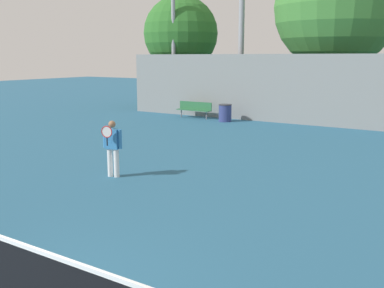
{
  "coord_description": "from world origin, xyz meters",
  "views": [
    {
      "loc": [
        4.64,
        -2.98,
        3.15
      ],
      "look_at": [
        -1.73,
        6.86,
        0.88
      ],
      "focal_mm": 42.0,
      "sensor_mm": 36.0,
      "label": 1
    }
  ],
  "objects_px": {
    "tennis_net": "(4,277)",
    "tennis_player": "(113,146)",
    "bench_courtside_near": "(195,108)",
    "tree_green_tall": "(336,7)",
    "tree_green_broad": "(181,34)",
    "light_pole_center_back": "(173,11)",
    "light_pole_far_right": "(242,6)",
    "trash_bin": "(225,113)"
  },
  "relations": [
    {
      "from": "tennis_player",
      "to": "light_pole_far_right",
      "type": "relative_size",
      "value": 0.15
    },
    {
      "from": "tennis_player",
      "to": "tree_green_broad",
      "type": "bearing_deg",
      "value": 104.29
    },
    {
      "from": "trash_bin",
      "to": "tree_green_broad",
      "type": "bearing_deg",
      "value": 145.68
    },
    {
      "from": "trash_bin",
      "to": "light_pole_center_back",
      "type": "bearing_deg",
      "value": 160.14
    },
    {
      "from": "bench_courtside_near",
      "to": "tennis_net",
      "type": "bearing_deg",
      "value": -64.55
    },
    {
      "from": "bench_courtside_near",
      "to": "trash_bin",
      "type": "relative_size",
      "value": 2.29
    },
    {
      "from": "bench_courtside_near",
      "to": "light_pole_center_back",
      "type": "distance_m",
      "value": 5.7
    },
    {
      "from": "tennis_player",
      "to": "light_pole_far_right",
      "type": "bearing_deg",
      "value": 88.38
    },
    {
      "from": "bench_courtside_near",
      "to": "light_pole_center_back",
      "type": "xyz_separation_m",
      "value": [
        -2.22,
        1.27,
        5.1
      ]
    },
    {
      "from": "bench_courtside_near",
      "to": "tennis_player",
      "type": "bearing_deg",
      "value": -67.84
    },
    {
      "from": "tennis_net",
      "to": "light_pole_far_right",
      "type": "distance_m",
      "value": 20.01
    },
    {
      "from": "bench_courtside_near",
      "to": "tree_green_broad",
      "type": "bearing_deg",
      "value": 133.7
    },
    {
      "from": "light_pole_far_right",
      "to": "light_pole_center_back",
      "type": "relative_size",
      "value": 1.12
    },
    {
      "from": "bench_courtside_near",
      "to": "tree_green_tall",
      "type": "distance_m",
      "value": 8.86
    },
    {
      "from": "trash_bin",
      "to": "tree_green_broad",
      "type": "relative_size",
      "value": 0.13
    },
    {
      "from": "light_pole_center_back",
      "to": "tennis_player",
      "type": "bearing_deg",
      "value": -61.42
    },
    {
      "from": "tree_green_broad",
      "to": "tree_green_tall",
      "type": "bearing_deg",
      "value": 6.79
    },
    {
      "from": "tree_green_tall",
      "to": "tree_green_broad",
      "type": "xyz_separation_m",
      "value": [
        -8.89,
        -1.06,
        -1.12
      ]
    },
    {
      "from": "light_pole_far_right",
      "to": "light_pole_center_back",
      "type": "distance_m",
      "value": 4.06
    },
    {
      "from": "tree_green_broad",
      "to": "light_pole_center_back",
      "type": "bearing_deg",
      "value": -67.21
    },
    {
      "from": "tennis_player",
      "to": "trash_bin",
      "type": "height_order",
      "value": "tennis_player"
    },
    {
      "from": "bench_courtside_near",
      "to": "tree_green_tall",
      "type": "relative_size",
      "value": 0.22
    },
    {
      "from": "light_pole_center_back",
      "to": "tree_green_broad",
      "type": "distance_m",
      "value": 2.31
    },
    {
      "from": "light_pole_far_right",
      "to": "tree_green_tall",
      "type": "distance_m",
      "value": 4.82
    },
    {
      "from": "tennis_player",
      "to": "bench_courtside_near",
      "type": "distance_m",
      "value": 11.99
    },
    {
      "from": "bench_courtside_near",
      "to": "tree_green_broad",
      "type": "relative_size",
      "value": 0.29
    },
    {
      "from": "bench_courtside_near",
      "to": "tree_green_tall",
      "type": "bearing_deg",
      "value": 35.57
    },
    {
      "from": "bench_courtside_near",
      "to": "tree_green_tall",
      "type": "xyz_separation_m",
      "value": [
        5.88,
        4.21,
        5.13
      ]
    },
    {
      "from": "light_pole_center_back",
      "to": "trash_bin",
      "type": "bearing_deg",
      "value": -19.86
    },
    {
      "from": "light_pole_center_back",
      "to": "tree_green_broad",
      "type": "relative_size",
      "value": 1.35
    },
    {
      "from": "tennis_net",
      "to": "tennis_player",
      "type": "height_order",
      "value": "tennis_player"
    },
    {
      "from": "tennis_net",
      "to": "bench_courtside_near",
      "type": "distance_m",
      "value": 18.54
    },
    {
      "from": "tennis_net",
      "to": "trash_bin",
      "type": "xyz_separation_m",
      "value": [
        -6.02,
        16.5,
        -0.11
      ]
    },
    {
      "from": "bench_courtside_near",
      "to": "light_pole_center_back",
      "type": "relative_size",
      "value": 0.21
    },
    {
      "from": "bench_courtside_near",
      "to": "tree_green_broad",
      "type": "distance_m",
      "value": 5.92
    },
    {
      "from": "light_pole_far_right",
      "to": "light_pole_center_back",
      "type": "xyz_separation_m",
      "value": [
        -4.05,
        -0.33,
        -0.08
      ]
    },
    {
      "from": "trash_bin",
      "to": "tree_green_tall",
      "type": "relative_size",
      "value": 0.1
    },
    {
      "from": "tennis_player",
      "to": "light_pole_center_back",
      "type": "bearing_deg",
      "value": 105.02
    },
    {
      "from": "tennis_player",
      "to": "bench_courtside_near",
      "type": "bearing_deg",
      "value": 98.59
    },
    {
      "from": "tennis_net",
      "to": "tree_green_broad",
      "type": "distance_m",
      "value": 23.07
    },
    {
      "from": "tennis_player",
      "to": "tree_green_broad",
      "type": "distance_m",
      "value": 16.53
    },
    {
      "from": "light_pole_far_right",
      "to": "tennis_net",
      "type": "bearing_deg",
      "value": -71.5
    }
  ]
}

